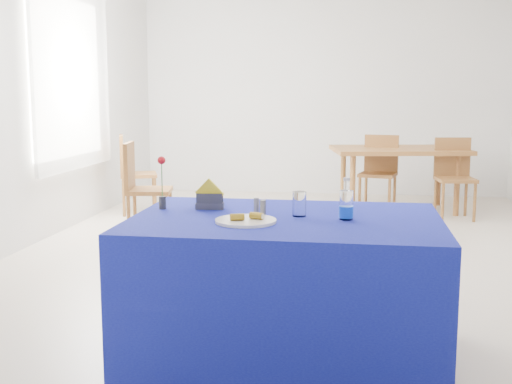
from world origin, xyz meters
TOP-DOWN VIEW (x-y plane):
  - floor at (0.00, 0.00)m, footprint 7.00×7.00m
  - room_shell at (0.00, 0.00)m, footprint 7.00×7.00m
  - window_pane at (-2.47, 0.80)m, footprint 0.04×1.50m
  - curtain at (-2.40, 0.80)m, footprint 0.04×1.75m
  - plate at (-0.08, -2.38)m, footprint 0.31×0.31m
  - drinking_glass at (0.17, -2.18)m, footprint 0.07×0.07m
  - salt_shaker at (-0.06, -2.14)m, footprint 0.03×0.03m
  - pepper_shaker at (-0.02, -2.20)m, footprint 0.03×0.03m
  - blue_table at (0.11, -2.21)m, footprint 1.60×1.10m
  - water_bottle at (0.42, -2.23)m, footprint 0.07×0.07m
  - napkin_holder at (-0.34, -2.04)m, footprint 0.16×0.07m
  - rose_vase at (-0.60, -2.08)m, footprint 0.04×0.04m
  - oak_table at (0.97, 2.29)m, footprint 1.68×1.23m
  - chair_bg_left at (0.75, 2.23)m, footprint 0.48×0.48m
  - chair_bg_right at (1.56, 1.93)m, footprint 0.45×0.45m
  - chair_win_a at (-1.59, 0.44)m, footprint 0.48×0.48m
  - chair_win_b at (-2.11, 1.61)m, footprint 0.53×0.53m
  - banana_pieces at (-0.07, -2.39)m, footprint 0.17×0.10m

SIDE VIEW (x-z plane):
  - floor at x=0.00m, z-range 0.00..0.00m
  - blue_table at x=0.11m, z-range 0.00..0.76m
  - chair_bg_right at x=1.56m, z-range 0.07..0.97m
  - chair_bg_left at x=0.75m, z-range 0.07..0.97m
  - chair_win_b at x=-2.11m, z-range 0.07..0.99m
  - chair_win_a at x=-1.59m, z-range 0.07..1.00m
  - oak_table at x=0.97m, z-range 0.30..1.06m
  - plate at x=-0.08m, z-range 0.76..0.77m
  - banana_pieces at x=-0.07m, z-range 0.77..0.81m
  - salt_shaker at x=-0.06m, z-range 0.76..0.84m
  - pepper_shaker at x=-0.02m, z-range 0.76..0.84m
  - napkin_holder at x=-0.34m, z-range 0.72..0.89m
  - drinking_glass at x=0.17m, z-range 0.76..0.89m
  - water_bottle at x=0.42m, z-range 0.72..0.94m
  - rose_vase at x=-0.60m, z-range 0.75..1.04m
  - window_pane at x=-2.47m, z-range 0.75..2.35m
  - curtain at x=-2.40m, z-range 0.62..2.48m
  - room_shell at x=0.00m, z-range -1.75..5.25m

